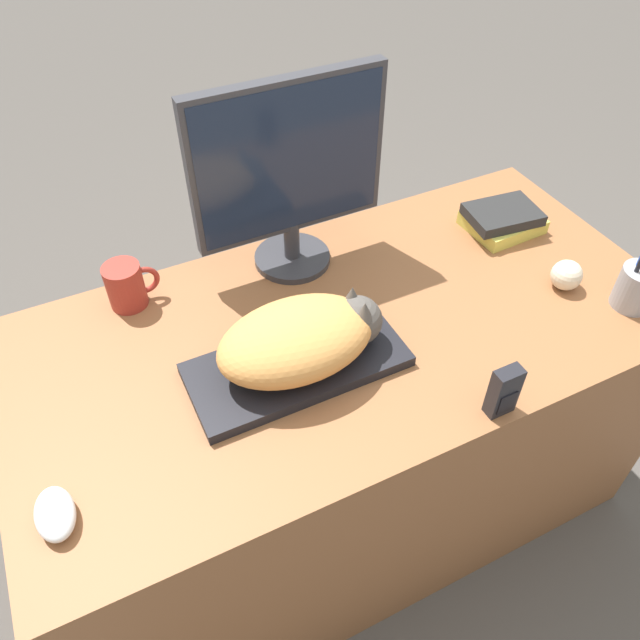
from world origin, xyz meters
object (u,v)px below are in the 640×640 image
(phone, at_px, (504,392))
(pen_cup, at_px, (638,286))
(monitor, at_px, (289,169))
(computer_mouse, at_px, (55,514))
(baseball, at_px, (567,275))
(cat, at_px, (304,337))
(keyboard, at_px, (297,365))
(coffee_mug, at_px, (127,285))
(book_stack, at_px, (503,219))

(phone, bearing_deg, pen_cup, 13.58)
(monitor, bearing_deg, computer_mouse, -144.79)
(baseball, relative_size, phone, 0.63)
(computer_mouse, height_order, phone, phone)
(cat, distance_m, computer_mouse, 0.51)
(monitor, distance_m, computer_mouse, 0.77)
(keyboard, distance_m, coffee_mug, 0.41)
(pen_cup, bearing_deg, monitor, 142.50)
(keyboard, xyz_separation_m, pen_cup, (0.73, -0.15, 0.04))
(baseball, bearing_deg, monitor, 145.35)
(cat, height_order, baseball, cat)
(keyboard, distance_m, monitor, 0.41)
(computer_mouse, xyz_separation_m, phone, (0.77, -0.13, 0.03))
(computer_mouse, relative_size, book_stack, 0.54)
(pen_cup, relative_size, phone, 2.03)
(keyboard, relative_size, pen_cup, 1.93)
(monitor, distance_m, book_stack, 0.57)
(coffee_mug, height_order, pen_cup, pen_cup)
(keyboard, xyz_separation_m, coffee_mug, (-0.24, 0.33, 0.04))
(cat, bearing_deg, monitor, 69.68)
(keyboard, xyz_separation_m, baseball, (0.63, -0.04, 0.02))
(cat, xyz_separation_m, monitor, (0.11, 0.31, 0.16))
(coffee_mug, xyz_separation_m, pen_cup, (0.97, -0.48, 0.00))
(keyboard, height_order, book_stack, book_stack)
(coffee_mug, bearing_deg, book_stack, -8.81)
(cat, height_order, phone, cat)
(coffee_mug, distance_m, baseball, 0.96)
(keyboard, distance_m, book_stack, 0.67)
(pen_cup, relative_size, baseball, 3.22)
(keyboard, distance_m, cat, 0.07)
(cat, distance_m, baseball, 0.62)
(cat, bearing_deg, baseball, -3.88)
(computer_mouse, bearing_deg, pen_cup, -1.39)
(keyboard, distance_m, baseball, 0.64)
(monitor, bearing_deg, cat, -110.32)
(baseball, xyz_separation_m, book_stack, (0.01, 0.24, -0.00))
(coffee_mug, bearing_deg, monitor, -3.79)
(book_stack, bearing_deg, monitor, 167.61)
(keyboard, height_order, monitor, monitor)
(cat, bearing_deg, coffee_mug, 128.19)
(computer_mouse, relative_size, phone, 0.94)
(keyboard, distance_m, pen_cup, 0.74)
(coffee_mug, xyz_separation_m, book_stack, (0.89, -0.14, -0.02))
(baseball, distance_m, phone, 0.40)
(keyboard, relative_size, computer_mouse, 4.17)
(monitor, xyz_separation_m, baseball, (0.50, -0.35, -0.21))
(keyboard, height_order, phone, phone)
(keyboard, relative_size, monitor, 0.97)
(monitor, distance_m, pen_cup, 0.77)
(keyboard, relative_size, cat, 1.27)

